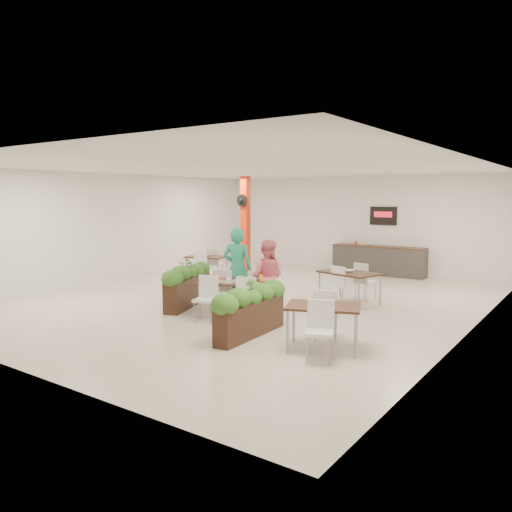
{
  "coord_description": "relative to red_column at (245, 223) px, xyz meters",
  "views": [
    {
      "loc": [
        6.96,
        -9.76,
        2.51
      ],
      "look_at": [
        0.12,
        -0.01,
        1.1
      ],
      "focal_mm": 35.0,
      "sensor_mm": 36.0,
      "label": 1
    }
  ],
  "objects": [
    {
      "name": "diner_man",
      "position": [
        3.25,
        -4.72,
        -0.73
      ],
      "size": [
        0.77,
        0.63,
        1.83
      ],
      "primitive_type": "imported",
      "rotation": [
        0.0,
        0.0,
        3.47
      ],
      "color": "#239975",
      "rests_on": "ground"
    },
    {
      "name": "ground",
      "position": [
        3.0,
        -3.79,
        -1.64
      ],
      "size": [
        12.0,
        12.0,
        0.0
      ],
      "primitive_type": "plane",
      "color": "beige",
      "rests_on": "ground"
    },
    {
      "name": "red_column",
      "position": [
        0.0,
        0.0,
        0.0
      ],
      "size": [
        0.4,
        0.41,
        3.2
      ],
      "color": "red",
      "rests_on": "ground"
    },
    {
      "name": "room_shell",
      "position": [
        3.0,
        -3.79,
        0.36
      ],
      "size": [
        10.1,
        12.1,
        3.22
      ],
      "color": "white",
      "rests_on": "ground"
    },
    {
      "name": "service_counter",
      "position": [
        4.0,
        1.86,
        -1.15
      ],
      "size": [
        3.0,
        0.64,
        2.2
      ],
      "color": "#2C2A27",
      "rests_on": "ground"
    },
    {
      "name": "planter_left",
      "position": [
        2.12,
        -5.14,
        -1.11
      ],
      "size": [
        1.03,
        2.02,
        1.12
      ],
      "rotation": [
        0.0,
        0.0,
        1.93
      ],
      "color": "black",
      "rests_on": "ground"
    },
    {
      "name": "side_table_b",
      "position": [
        5.08,
        -2.75,
        -1.0
      ],
      "size": [
        1.53,
        1.67,
        0.92
      ],
      "rotation": [
        0.0,
        0.0,
        -0.28
      ],
      "color": "black",
      "rests_on": "ground"
    },
    {
      "name": "main_table",
      "position": [
        3.64,
        -5.38,
        -1.01
      ],
      "size": [
        1.67,
        1.92,
        0.92
      ],
      "rotation": [
        0.0,
        0.0,
        0.32
      ],
      "color": "black",
      "rests_on": "ground"
    },
    {
      "name": "diner_woman",
      "position": [
        4.05,
        -4.72,
        -0.84
      ],
      "size": [
        0.93,
        0.82,
        1.6
      ],
      "primitive_type": "imported",
      "rotation": [
        0.0,
        0.0,
        3.47
      ],
      "color": "#F76E83",
      "rests_on": "ground"
    },
    {
      "name": "side_table_c",
      "position": [
        6.26,
        -6.36,
        -1.02
      ],
      "size": [
        1.4,
        1.66,
        0.92
      ],
      "rotation": [
        0.0,
        0.0,
        0.39
      ],
      "color": "black",
      "rests_on": "ground"
    },
    {
      "name": "planter_right",
      "position": [
        4.81,
        -6.39,
        -1.14
      ],
      "size": [
        0.49,
        2.0,
        1.05
      ],
      "rotation": [
        0.0,
        0.0,
        1.63
      ],
      "color": "black",
      "rests_on": "ground"
    },
    {
      "name": "side_table_a",
      "position": [
        0.21,
        -2.25,
        -1.02
      ],
      "size": [
        1.31,
        1.67,
        0.92
      ],
      "rotation": [
        0.0,
        0.0,
        0.25
      ],
      "color": "black",
      "rests_on": "ground"
    }
  ]
}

